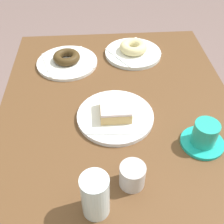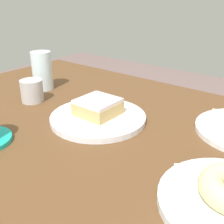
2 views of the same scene
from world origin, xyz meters
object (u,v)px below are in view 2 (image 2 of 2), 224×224
(plate_glazed_square, at_px, (98,118))
(water_glass, at_px, (42,71))
(donut_glazed_square, at_px, (98,107))
(sugar_jar, at_px, (32,91))

(plate_glazed_square, bearing_deg, water_glass, -12.92)
(plate_glazed_square, height_order, donut_glazed_square, donut_glazed_square)
(plate_glazed_square, height_order, water_glass, water_glass)
(sugar_jar, bearing_deg, water_glass, -54.86)
(donut_glazed_square, height_order, water_glass, water_glass)
(plate_glazed_square, xyz_separation_m, water_glass, (0.30, -0.07, 0.05))
(plate_glazed_square, xyz_separation_m, sugar_jar, (0.23, 0.02, 0.02))
(plate_glazed_square, distance_m, donut_glazed_square, 0.03)
(donut_glazed_square, xyz_separation_m, water_glass, (0.30, -0.07, 0.02))
(plate_glazed_square, height_order, sugar_jar, sugar_jar)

